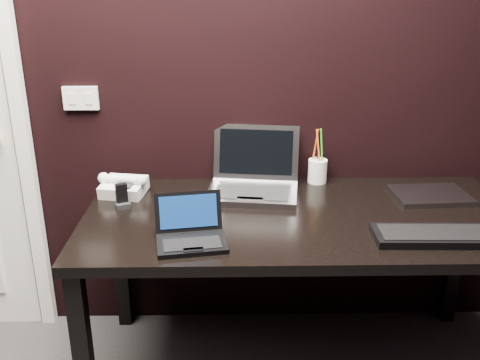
{
  "coord_description": "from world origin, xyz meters",
  "views": [
    {
      "loc": [
        0.03,
        -0.5,
        1.61
      ],
      "look_at": [
        0.06,
        1.35,
        0.9
      ],
      "focal_mm": 40.0,
      "sensor_mm": 36.0,
      "label": 1
    }
  ],
  "objects_px": {
    "desk_phone": "(124,186)",
    "mobile_phone": "(122,199)",
    "desk": "(300,232)",
    "silver_laptop": "(253,181)",
    "netbook": "(191,234)",
    "ext_keyboard": "(441,236)",
    "pen_cup": "(317,170)",
    "closed_laptop": "(430,195)"
  },
  "relations": [
    {
      "from": "desk_phone",
      "to": "mobile_phone",
      "type": "distance_m",
      "value": 0.13
    },
    {
      "from": "desk",
      "to": "silver_laptop",
      "type": "bearing_deg",
      "value": 127.29
    },
    {
      "from": "desk",
      "to": "netbook",
      "type": "xyz_separation_m",
      "value": [
        -0.42,
        -0.23,
        0.11
      ]
    },
    {
      "from": "netbook",
      "to": "mobile_phone",
      "type": "distance_m",
      "value": 0.43
    },
    {
      "from": "ext_keyboard",
      "to": "pen_cup",
      "type": "relative_size",
      "value": 1.9
    },
    {
      "from": "ext_keyboard",
      "to": "mobile_phone",
      "type": "bearing_deg",
      "value": 165.36
    },
    {
      "from": "netbook",
      "to": "desk",
      "type": "bearing_deg",
      "value": 28.65
    },
    {
      "from": "mobile_phone",
      "to": "pen_cup",
      "type": "distance_m",
      "value": 0.87
    },
    {
      "from": "desk",
      "to": "mobile_phone",
      "type": "bearing_deg",
      "value": 173.3
    },
    {
      "from": "closed_laptop",
      "to": "mobile_phone",
      "type": "relative_size",
      "value": 3.28
    },
    {
      "from": "netbook",
      "to": "desk_phone",
      "type": "distance_m",
      "value": 0.54
    },
    {
      "from": "desk",
      "to": "desk_phone",
      "type": "height_order",
      "value": "desk_phone"
    },
    {
      "from": "netbook",
      "to": "desk_phone",
      "type": "bearing_deg",
      "value": 125.44
    },
    {
      "from": "netbook",
      "to": "closed_laptop",
      "type": "height_order",
      "value": "netbook"
    },
    {
      "from": "netbook",
      "to": "silver_laptop",
      "type": "xyz_separation_m",
      "value": [
        0.24,
        0.46,
        0.02
      ]
    },
    {
      "from": "netbook",
      "to": "ext_keyboard",
      "type": "bearing_deg",
      "value": 0.22
    },
    {
      "from": "netbook",
      "to": "silver_laptop",
      "type": "height_order",
      "value": "silver_laptop"
    },
    {
      "from": "silver_laptop",
      "to": "pen_cup",
      "type": "distance_m",
      "value": 0.32
    },
    {
      "from": "desk",
      "to": "netbook",
      "type": "relative_size",
      "value": 6.33
    },
    {
      "from": "desk",
      "to": "desk_phone",
      "type": "xyz_separation_m",
      "value": [
        -0.73,
        0.21,
        0.12
      ]
    },
    {
      "from": "ext_keyboard",
      "to": "closed_laptop",
      "type": "height_order",
      "value": "ext_keyboard"
    },
    {
      "from": "pen_cup",
      "to": "desk",
      "type": "bearing_deg",
      "value": -108.21
    },
    {
      "from": "desk",
      "to": "netbook",
      "type": "distance_m",
      "value": 0.49
    },
    {
      "from": "silver_laptop",
      "to": "desk_phone",
      "type": "xyz_separation_m",
      "value": [
        -0.55,
        -0.02,
        -0.01
      ]
    },
    {
      "from": "silver_laptop",
      "to": "closed_laptop",
      "type": "xyz_separation_m",
      "value": [
        0.74,
        -0.08,
        -0.04
      ]
    },
    {
      "from": "ext_keyboard",
      "to": "pen_cup",
      "type": "xyz_separation_m",
      "value": [
        -0.35,
        0.57,
        0.04
      ]
    },
    {
      "from": "silver_laptop",
      "to": "desk_phone",
      "type": "bearing_deg",
      "value": -177.94
    },
    {
      "from": "netbook",
      "to": "mobile_phone",
      "type": "height_order",
      "value": "netbook"
    },
    {
      "from": "closed_laptop",
      "to": "netbook",
      "type": "bearing_deg",
      "value": -158.54
    },
    {
      "from": "desk",
      "to": "pen_cup",
      "type": "bearing_deg",
      "value": 71.79
    },
    {
      "from": "mobile_phone",
      "to": "ext_keyboard",
      "type": "bearing_deg",
      "value": -14.64
    },
    {
      "from": "netbook",
      "to": "closed_laptop",
      "type": "distance_m",
      "value": 1.05
    },
    {
      "from": "desk_phone",
      "to": "pen_cup",
      "type": "xyz_separation_m",
      "value": [
        0.85,
        0.14,
        0.02
      ]
    },
    {
      "from": "desk_phone",
      "to": "mobile_phone",
      "type": "xyz_separation_m",
      "value": [
        0.02,
        -0.13,
        -0.0
      ]
    },
    {
      "from": "desk_phone",
      "to": "pen_cup",
      "type": "relative_size",
      "value": 0.88
    },
    {
      "from": "silver_laptop",
      "to": "pen_cup",
      "type": "bearing_deg",
      "value": 21.45
    },
    {
      "from": "netbook",
      "to": "pen_cup",
      "type": "bearing_deg",
      "value": 47.39
    },
    {
      "from": "silver_laptop",
      "to": "closed_laptop",
      "type": "bearing_deg",
      "value": -5.91
    },
    {
      "from": "closed_laptop",
      "to": "silver_laptop",
      "type": "bearing_deg",
      "value": 174.09
    },
    {
      "from": "desk",
      "to": "ext_keyboard",
      "type": "xyz_separation_m",
      "value": [
        0.46,
        -0.22,
        0.09
      ]
    },
    {
      "from": "netbook",
      "to": "silver_laptop",
      "type": "distance_m",
      "value": 0.52
    },
    {
      "from": "silver_laptop",
      "to": "mobile_phone",
      "type": "relative_size",
      "value": 4.32
    }
  ]
}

